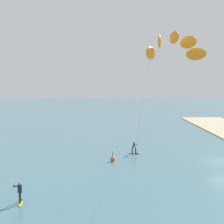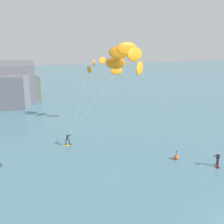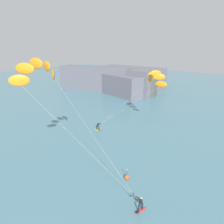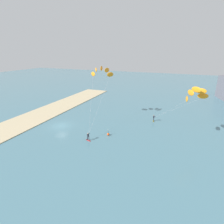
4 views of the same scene
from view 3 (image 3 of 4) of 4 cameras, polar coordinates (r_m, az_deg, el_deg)
kitesurfer_nearshore at (r=20.47m, az=-21.22°, el=10.48°), size 13.31×6.03×13.89m
kitesurfer_mid_water at (r=35.10m, az=12.67°, el=9.80°), size 10.44×11.34×10.91m
marker_buoy at (r=23.30m, az=4.58°, el=-19.40°), size 0.56×0.56×1.38m
distant_headland at (r=66.16m, az=2.06°, el=9.78°), size 35.60×20.81×8.34m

